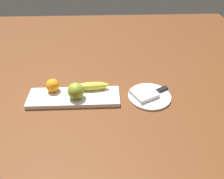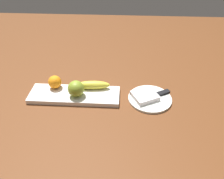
# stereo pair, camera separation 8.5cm
# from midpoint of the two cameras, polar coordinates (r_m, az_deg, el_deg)

# --- Properties ---
(ground_plane) EXTENTS (2.40, 2.40, 0.00)m
(ground_plane) POSITION_cam_midpoint_polar(r_m,az_deg,el_deg) (1.09, -10.44, -2.07)
(ground_plane) COLOR #5C3117
(fruit_tray) EXTENTS (0.43, 0.14, 0.02)m
(fruit_tray) POSITION_cam_midpoint_polar(r_m,az_deg,el_deg) (1.08, -11.90, -2.05)
(fruit_tray) COLOR white
(fruit_tray) RESTS_ON ground_plane
(apple) EXTENTS (0.08, 0.08, 0.08)m
(apple) POSITION_cam_midpoint_polar(r_m,az_deg,el_deg) (1.04, -11.56, -0.43)
(apple) COLOR olive
(apple) RESTS_ON fruit_tray
(banana) EXTENTS (0.17, 0.05, 0.04)m
(banana) POSITION_cam_midpoint_polar(r_m,az_deg,el_deg) (1.08, -7.44, 0.76)
(banana) COLOR yellow
(banana) RESTS_ON fruit_tray
(orange_near_apple) EXTENTS (0.06, 0.06, 0.06)m
(orange_near_apple) POSITION_cam_midpoint_polar(r_m,az_deg,el_deg) (1.11, -17.08, 0.93)
(orange_near_apple) COLOR orange
(orange_near_apple) RESTS_ON fruit_tray
(dinner_plate) EXTENTS (0.20, 0.20, 0.01)m
(dinner_plate) POSITION_cam_midpoint_polar(r_m,az_deg,el_deg) (1.08, 7.32, -1.80)
(dinner_plate) COLOR white
(dinner_plate) RESTS_ON ground_plane
(folded_napkin) EXTENTS (0.14, 0.14, 0.02)m
(folded_napkin) POSITION_cam_midpoint_polar(r_m,az_deg,el_deg) (1.07, 6.02, -1.15)
(folded_napkin) COLOR white
(folded_napkin) RESTS_ON dinner_plate
(knife) EXTENTS (0.17, 0.11, 0.01)m
(knife) POSITION_cam_midpoint_polar(r_m,az_deg,el_deg) (1.10, 9.32, -0.59)
(knife) COLOR silver
(knife) RESTS_ON dinner_plate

